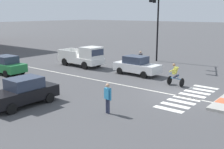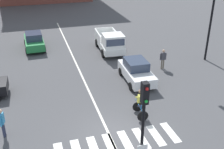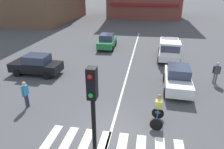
{
  "view_description": "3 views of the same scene",
  "coord_description": "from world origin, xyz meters",
  "px_view_note": "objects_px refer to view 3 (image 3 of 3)",
  "views": [
    {
      "loc": [
        -16.69,
        -7.31,
        5.33
      ],
      "look_at": [
        -0.89,
        5.01,
        0.86
      ],
      "focal_mm": 44.39,
      "sensor_mm": 36.0,
      "label": 1
    },
    {
      "loc": [
        -3.55,
        -11.33,
        9.33
      ],
      "look_at": [
        1.32,
        4.73,
        1.25
      ],
      "focal_mm": 43.84,
      "sensor_mm": 36.0,
      "label": 2
    },
    {
      "loc": [
        1.3,
        -8.04,
        6.78
      ],
      "look_at": [
        -0.93,
        4.29,
        1.35
      ],
      "focal_mm": 33.14,
      "sensor_mm": 36.0,
      "label": 3
    }
  ],
  "objects_px": {
    "car_green_westbound_distant": "(107,41)",
    "cyclist": "(158,109)",
    "pedestrian_at_curb_left": "(25,92)",
    "pedestrian_waiting_far_side": "(217,71)",
    "signal_pole": "(94,133)",
    "pickup_truck_white_eastbound_far": "(169,50)",
    "car_black_cross_left": "(36,65)",
    "car_white_eastbound_mid": "(178,78)"
  },
  "relations": [
    {
      "from": "car_white_eastbound_mid",
      "to": "pickup_truck_white_eastbound_far",
      "type": "bearing_deg",
      "value": 91.37
    },
    {
      "from": "signal_pole",
      "to": "pickup_truck_white_eastbound_far",
      "type": "bearing_deg",
      "value": 77.91
    },
    {
      "from": "signal_pole",
      "to": "car_white_eastbound_mid",
      "type": "bearing_deg",
      "value": 69.48
    },
    {
      "from": "signal_pole",
      "to": "car_white_eastbound_mid",
      "type": "distance_m",
      "value": 10.18
    },
    {
      "from": "signal_pole",
      "to": "cyclist",
      "type": "xyz_separation_m",
      "value": [
        2.03,
        4.95,
        -2.18
      ]
    },
    {
      "from": "pedestrian_at_curb_left",
      "to": "cyclist",
      "type": "bearing_deg",
      "value": -2.13
    },
    {
      "from": "signal_pole",
      "to": "cyclist",
      "type": "bearing_deg",
      "value": 67.74
    },
    {
      "from": "signal_pole",
      "to": "pedestrian_waiting_far_side",
      "type": "relative_size",
      "value": 2.89
    },
    {
      "from": "car_green_westbound_distant",
      "to": "pedestrian_waiting_far_side",
      "type": "xyz_separation_m",
      "value": [
        9.81,
        -7.93,
        0.17
      ]
    },
    {
      "from": "car_black_cross_left",
      "to": "car_green_westbound_distant",
      "type": "bearing_deg",
      "value": 64.43
    },
    {
      "from": "signal_pole",
      "to": "car_black_cross_left",
      "type": "xyz_separation_m",
      "value": [
        -7.59,
        10.01,
        -2.24
      ]
    },
    {
      "from": "signal_pole",
      "to": "car_white_eastbound_mid",
      "type": "relative_size",
      "value": 1.16
    },
    {
      "from": "car_black_cross_left",
      "to": "cyclist",
      "type": "relative_size",
      "value": 2.46
    },
    {
      "from": "signal_pole",
      "to": "pickup_truck_white_eastbound_far",
      "type": "distance_m",
      "value": 16.04
    },
    {
      "from": "signal_pole",
      "to": "pickup_truck_white_eastbound_far",
      "type": "relative_size",
      "value": 0.93
    },
    {
      "from": "car_white_eastbound_mid",
      "to": "signal_pole",
      "type": "bearing_deg",
      "value": -110.52
    },
    {
      "from": "car_black_cross_left",
      "to": "pedestrian_waiting_far_side",
      "type": "distance_m",
      "value": 13.96
    },
    {
      "from": "car_green_westbound_distant",
      "to": "car_white_eastbound_mid",
      "type": "relative_size",
      "value": 1.0
    },
    {
      "from": "car_black_cross_left",
      "to": "pedestrian_at_curb_left",
      "type": "xyz_separation_m",
      "value": [
        1.95,
        -4.78,
        0.17
      ]
    },
    {
      "from": "pickup_truck_white_eastbound_far",
      "to": "car_green_westbound_distant",
      "type": "bearing_deg",
      "value": 155.45
    },
    {
      "from": "car_black_cross_left",
      "to": "pickup_truck_white_eastbound_far",
      "type": "distance_m",
      "value": 12.24
    },
    {
      "from": "car_white_eastbound_mid",
      "to": "pedestrian_waiting_far_side",
      "type": "height_order",
      "value": "pedestrian_waiting_far_side"
    },
    {
      "from": "pedestrian_waiting_far_side",
      "to": "pedestrian_at_curb_left",
      "type": "bearing_deg",
      "value": -155.42
    },
    {
      "from": "pickup_truck_white_eastbound_far",
      "to": "pedestrian_at_curb_left",
      "type": "height_order",
      "value": "pickup_truck_white_eastbound_far"
    },
    {
      "from": "pedestrian_at_curb_left",
      "to": "pedestrian_waiting_far_side",
      "type": "bearing_deg",
      "value": 24.58
    },
    {
      "from": "car_white_eastbound_mid",
      "to": "pedestrian_waiting_far_side",
      "type": "bearing_deg",
      "value": 26.25
    },
    {
      "from": "car_white_eastbound_mid",
      "to": "pedestrian_at_curb_left",
      "type": "bearing_deg",
      "value": -155.96
    },
    {
      "from": "car_white_eastbound_mid",
      "to": "cyclist",
      "type": "bearing_deg",
      "value": -108.48
    },
    {
      "from": "car_white_eastbound_mid",
      "to": "pedestrian_at_curb_left",
      "type": "distance_m",
      "value": 9.98
    },
    {
      "from": "cyclist",
      "to": "pedestrian_at_curb_left",
      "type": "height_order",
      "value": "cyclist"
    },
    {
      "from": "pedestrian_waiting_far_side",
      "to": "car_green_westbound_distant",
      "type": "bearing_deg",
      "value": 141.04
    },
    {
      "from": "pedestrian_at_curb_left",
      "to": "car_black_cross_left",
      "type": "bearing_deg",
      "value": 112.25
    },
    {
      "from": "signal_pole",
      "to": "pickup_truck_white_eastbound_far",
      "type": "xyz_separation_m",
      "value": [
        3.33,
        15.56,
        -2.07
      ]
    },
    {
      "from": "car_green_westbound_distant",
      "to": "cyclist",
      "type": "height_order",
      "value": "cyclist"
    },
    {
      "from": "car_green_westbound_distant",
      "to": "pedestrian_at_curb_left",
      "type": "relative_size",
      "value": 2.48
    },
    {
      "from": "pickup_truck_white_eastbound_far",
      "to": "cyclist",
      "type": "height_order",
      "value": "pickup_truck_white_eastbound_far"
    },
    {
      "from": "car_white_eastbound_mid",
      "to": "cyclist",
      "type": "xyz_separation_m",
      "value": [
        -1.45,
        -4.35,
        0.06
      ]
    },
    {
      "from": "car_white_eastbound_mid",
      "to": "cyclist",
      "type": "distance_m",
      "value": 4.59
    },
    {
      "from": "car_green_westbound_distant",
      "to": "pedestrian_at_curb_left",
      "type": "distance_m",
      "value": 13.59
    },
    {
      "from": "car_green_westbound_distant",
      "to": "cyclist",
      "type": "xyz_separation_m",
      "value": [
        5.48,
        -13.7,
        0.06
      ]
    },
    {
      "from": "car_black_cross_left",
      "to": "pedestrian_at_curb_left",
      "type": "distance_m",
      "value": 5.16
    },
    {
      "from": "car_black_cross_left",
      "to": "pedestrian_waiting_far_side",
      "type": "height_order",
      "value": "pedestrian_waiting_far_side"
    }
  ]
}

